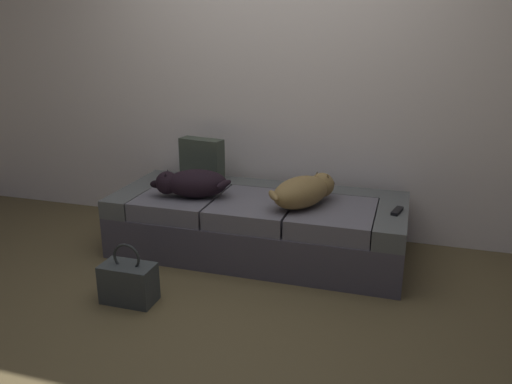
% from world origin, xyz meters
% --- Properties ---
extents(ground_plane, '(10.00, 10.00, 0.00)m').
position_xyz_m(ground_plane, '(0.00, 0.00, 0.00)').
color(ground_plane, brown).
extents(back_wall, '(6.40, 0.10, 2.80)m').
position_xyz_m(back_wall, '(0.00, 1.54, 1.40)').
color(back_wall, silver).
rests_on(back_wall, ground).
extents(couch, '(2.07, 0.85, 0.43)m').
position_xyz_m(couch, '(0.00, 0.98, 0.21)').
color(couch, '#49454F').
rests_on(couch, ground).
extents(dog_dark, '(0.57, 0.36, 0.20)m').
position_xyz_m(dog_dark, '(-0.45, 0.83, 0.53)').
color(dog_dark, black).
rests_on(dog_dark, couch).
extents(dog_tan, '(0.45, 0.57, 0.21)m').
position_xyz_m(dog_tan, '(0.35, 0.89, 0.53)').
color(dog_tan, olive).
rests_on(dog_tan, couch).
extents(tv_remote, '(0.08, 0.16, 0.02)m').
position_xyz_m(tv_remote, '(0.96, 0.93, 0.44)').
color(tv_remote, black).
rests_on(tv_remote, couch).
extents(throw_pillow, '(0.36, 0.17, 0.34)m').
position_xyz_m(throw_pillow, '(-0.52, 1.21, 0.60)').
color(throw_pillow, '#3B4438').
rests_on(throw_pillow, couch).
extents(handbag, '(0.32, 0.18, 0.38)m').
position_xyz_m(handbag, '(-0.54, 0.07, 0.13)').
color(handbag, '#373C3C').
rests_on(handbag, ground).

